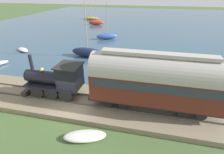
{
  "coord_description": "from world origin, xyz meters",
  "views": [
    {
      "loc": [
        -10.16,
        -5.84,
        8.84
      ],
      "look_at": [
        4.15,
        -2.53,
        1.38
      ],
      "focal_mm": 28.0,
      "sensor_mm": 36.0,
      "label": 1
    }
  ],
  "objects_px": {
    "sailboat_blue": "(107,36)",
    "passenger_coach": "(155,80)",
    "sailboat_yellow": "(91,18)",
    "sailboat_navy": "(88,52)",
    "steam_locomotive": "(58,78)",
    "sailboat_red": "(96,22)",
    "beached_dinghy": "(85,136)",
    "rowboat_near_shore": "(23,50)"
  },
  "relations": [
    {
      "from": "rowboat_near_shore",
      "to": "beached_dinghy",
      "type": "relative_size",
      "value": 0.97
    },
    {
      "from": "sailboat_blue",
      "to": "beached_dinghy",
      "type": "relative_size",
      "value": 2.26
    },
    {
      "from": "steam_locomotive",
      "to": "sailboat_yellow",
      "type": "xyz_separation_m",
      "value": [
        43.13,
        12.12,
        -1.75
      ]
    },
    {
      "from": "sailboat_yellow",
      "to": "sailboat_blue",
      "type": "height_order",
      "value": "sailboat_yellow"
    },
    {
      "from": "sailboat_navy",
      "to": "sailboat_blue",
      "type": "bearing_deg",
      "value": 5.98
    },
    {
      "from": "passenger_coach",
      "to": "sailboat_blue",
      "type": "relative_size",
      "value": 1.43
    },
    {
      "from": "passenger_coach",
      "to": "sailboat_navy",
      "type": "distance_m",
      "value": 14.6
    },
    {
      "from": "sailboat_yellow",
      "to": "sailboat_navy",
      "type": "bearing_deg",
      "value": -153.56
    },
    {
      "from": "passenger_coach",
      "to": "rowboat_near_shore",
      "type": "distance_m",
      "value": 23.31
    },
    {
      "from": "sailboat_navy",
      "to": "sailboat_yellow",
      "type": "bearing_deg",
      "value": 25.36
    },
    {
      "from": "sailboat_yellow",
      "to": "sailboat_blue",
      "type": "xyz_separation_m",
      "value": [
        -21.9,
        -10.81,
        0.12
      ]
    },
    {
      "from": "sailboat_navy",
      "to": "beached_dinghy",
      "type": "relative_size",
      "value": 2.46
    },
    {
      "from": "passenger_coach",
      "to": "sailboat_blue",
      "type": "bearing_deg",
      "value": 23.18
    },
    {
      "from": "sailboat_red",
      "to": "beached_dinghy",
      "type": "bearing_deg",
      "value": -179.91
    },
    {
      "from": "steam_locomotive",
      "to": "beached_dinghy",
      "type": "xyz_separation_m",
      "value": [
        -3.66,
        -3.64,
        -2.01
      ]
    },
    {
      "from": "steam_locomotive",
      "to": "sailboat_blue",
      "type": "xyz_separation_m",
      "value": [
        21.24,
        1.31,
        -1.62
      ]
    },
    {
      "from": "steam_locomotive",
      "to": "sailboat_red",
      "type": "relative_size",
      "value": 0.87
    },
    {
      "from": "sailboat_blue",
      "to": "beached_dinghy",
      "type": "height_order",
      "value": "sailboat_blue"
    },
    {
      "from": "passenger_coach",
      "to": "sailboat_red",
      "type": "height_order",
      "value": "sailboat_red"
    },
    {
      "from": "sailboat_navy",
      "to": "sailboat_blue",
      "type": "height_order",
      "value": "sailboat_navy"
    },
    {
      "from": "beached_dinghy",
      "to": "sailboat_red",
      "type": "bearing_deg",
      "value": 16.63
    },
    {
      "from": "beached_dinghy",
      "to": "passenger_coach",
      "type": "bearing_deg",
      "value": -48.5
    },
    {
      "from": "beached_dinghy",
      "to": "rowboat_near_shore",
      "type": "bearing_deg",
      "value": 47.24
    },
    {
      "from": "sailboat_yellow",
      "to": "sailboat_red",
      "type": "distance_m",
      "value": 9.12
    },
    {
      "from": "sailboat_navy",
      "to": "beached_dinghy",
      "type": "bearing_deg",
      "value": -153.63
    },
    {
      "from": "sailboat_blue",
      "to": "sailboat_red",
      "type": "xyz_separation_m",
      "value": [
        13.8,
        6.61,
        0.08
      ]
    },
    {
      "from": "passenger_coach",
      "to": "sailboat_yellow",
      "type": "xyz_separation_m",
      "value": [
        43.13,
        19.9,
        -2.52
      ]
    },
    {
      "from": "passenger_coach",
      "to": "sailboat_red",
      "type": "relative_size",
      "value": 1.58
    },
    {
      "from": "passenger_coach",
      "to": "sailboat_red",
      "type": "bearing_deg",
      "value": 24.14
    },
    {
      "from": "steam_locomotive",
      "to": "sailboat_navy",
      "type": "relative_size",
      "value": 0.73
    },
    {
      "from": "steam_locomotive",
      "to": "sailboat_blue",
      "type": "relative_size",
      "value": 0.79
    },
    {
      "from": "sailboat_red",
      "to": "beached_dinghy",
      "type": "distance_m",
      "value": 40.39
    },
    {
      "from": "steam_locomotive",
      "to": "rowboat_near_shore",
      "type": "xyz_separation_m",
      "value": [
        11.22,
        12.45,
        -2.02
      ]
    },
    {
      "from": "sailboat_blue",
      "to": "passenger_coach",
      "type": "bearing_deg",
      "value": 179.19
    },
    {
      "from": "sailboat_navy",
      "to": "sailboat_red",
      "type": "bearing_deg",
      "value": 22.03
    },
    {
      "from": "beached_dinghy",
      "to": "steam_locomotive",
      "type": "bearing_deg",
      "value": 44.8
    },
    {
      "from": "sailboat_navy",
      "to": "sailboat_blue",
      "type": "relative_size",
      "value": 1.09
    },
    {
      "from": "sailboat_yellow",
      "to": "rowboat_near_shore",
      "type": "height_order",
      "value": "sailboat_yellow"
    },
    {
      "from": "sailboat_blue",
      "to": "beached_dinghy",
      "type": "bearing_deg",
      "value": 167.25
    },
    {
      "from": "sailboat_navy",
      "to": "beached_dinghy",
      "type": "xyz_separation_m",
      "value": [
        -14.69,
        -5.14,
        -0.47
      ]
    },
    {
      "from": "steam_locomotive",
      "to": "rowboat_near_shore",
      "type": "distance_m",
      "value": 16.88
    },
    {
      "from": "sailboat_yellow",
      "to": "rowboat_near_shore",
      "type": "relative_size",
      "value": 2.81
    }
  ]
}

